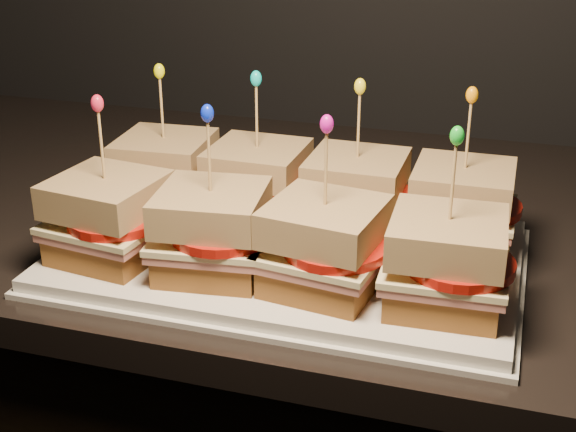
# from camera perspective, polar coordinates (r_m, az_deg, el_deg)

# --- Properties ---
(granite_slab) EXTENTS (2.37, 0.67, 0.03)m
(granite_slab) POSITION_cam_1_polar(r_m,az_deg,el_deg) (0.99, 0.60, -0.03)
(granite_slab) COLOR black
(granite_slab) RESTS_ON cabinet
(platter) EXTENTS (0.46, 0.29, 0.02)m
(platter) POSITION_cam_1_polar(r_m,az_deg,el_deg) (0.83, 0.00, -2.92)
(platter) COLOR white
(platter) RESTS_ON granite_slab
(platter_rim) EXTENTS (0.47, 0.30, 0.01)m
(platter_rim) POSITION_cam_1_polar(r_m,az_deg,el_deg) (0.83, 0.00, -3.29)
(platter_rim) COLOR white
(platter_rim) RESTS_ON granite_slab
(sandwich_0_bread_bot) EXTENTS (0.10, 0.10, 0.03)m
(sandwich_0_bread_bot) POSITION_cam_1_polar(r_m,az_deg,el_deg) (0.93, -8.58, 1.44)
(sandwich_0_bread_bot) COLOR #5B2F0E
(sandwich_0_bread_bot) RESTS_ON platter
(sandwich_0_ham) EXTENTS (0.11, 0.11, 0.01)m
(sandwich_0_ham) POSITION_cam_1_polar(r_m,az_deg,el_deg) (0.92, -8.64, 2.44)
(sandwich_0_ham) COLOR #C46F64
(sandwich_0_ham) RESTS_ON sandwich_0_bread_bot
(sandwich_0_cheese) EXTENTS (0.11, 0.11, 0.01)m
(sandwich_0_cheese) POSITION_cam_1_polar(r_m,az_deg,el_deg) (0.92, -8.67, 2.85)
(sandwich_0_cheese) COLOR beige
(sandwich_0_cheese) RESTS_ON sandwich_0_ham
(sandwich_0_tomato) EXTENTS (0.10, 0.10, 0.01)m
(sandwich_0_tomato) POSITION_cam_1_polar(r_m,az_deg,el_deg) (0.91, -8.17, 3.09)
(sandwich_0_tomato) COLOR #B7180E
(sandwich_0_tomato) RESTS_ON sandwich_0_cheese
(sandwich_0_bread_top) EXTENTS (0.10, 0.10, 0.03)m
(sandwich_0_bread_top) POSITION_cam_1_polar(r_m,az_deg,el_deg) (0.91, -8.78, 4.53)
(sandwich_0_bread_top) COLOR brown
(sandwich_0_bread_top) RESTS_ON sandwich_0_tomato
(sandwich_0_pick) EXTENTS (0.00, 0.00, 0.09)m
(sandwich_0_pick) POSITION_cam_1_polar(r_m,az_deg,el_deg) (0.90, -8.96, 7.35)
(sandwich_0_pick) COLOR tan
(sandwich_0_pick) RESTS_ON sandwich_0_bread_top
(sandwich_0_frill) EXTENTS (0.01, 0.01, 0.02)m
(sandwich_0_frill) POSITION_cam_1_polar(r_m,az_deg,el_deg) (0.89, -9.15, 10.14)
(sandwich_0_frill) COLOR #E5E808
(sandwich_0_frill) RESTS_ON sandwich_0_pick
(sandwich_1_bread_bot) EXTENTS (0.10, 0.10, 0.03)m
(sandwich_1_bread_bot) POSITION_cam_1_polar(r_m,az_deg,el_deg) (0.89, -2.14, 0.67)
(sandwich_1_bread_bot) COLOR #5B2F0E
(sandwich_1_bread_bot) RESTS_ON platter
(sandwich_1_ham) EXTENTS (0.11, 0.10, 0.01)m
(sandwich_1_ham) POSITION_cam_1_polar(r_m,az_deg,el_deg) (0.88, -2.16, 1.71)
(sandwich_1_ham) COLOR #C46F64
(sandwich_1_ham) RESTS_ON sandwich_1_bread_bot
(sandwich_1_cheese) EXTENTS (0.11, 0.11, 0.01)m
(sandwich_1_cheese) POSITION_cam_1_polar(r_m,az_deg,el_deg) (0.88, -2.16, 2.13)
(sandwich_1_cheese) COLOR beige
(sandwich_1_cheese) RESTS_ON sandwich_1_ham
(sandwich_1_tomato) EXTENTS (0.10, 0.10, 0.01)m
(sandwich_1_tomato) POSITION_cam_1_polar(r_m,az_deg,el_deg) (0.87, -1.55, 2.37)
(sandwich_1_tomato) COLOR #B7180E
(sandwich_1_tomato) RESTS_ON sandwich_1_cheese
(sandwich_1_bread_top) EXTENTS (0.10, 0.10, 0.03)m
(sandwich_1_bread_top) POSITION_cam_1_polar(r_m,az_deg,el_deg) (0.87, -2.19, 3.89)
(sandwich_1_bread_top) COLOR brown
(sandwich_1_bread_top) RESTS_ON sandwich_1_tomato
(sandwich_1_pick) EXTENTS (0.00, 0.00, 0.09)m
(sandwich_1_pick) POSITION_cam_1_polar(r_m,az_deg,el_deg) (0.86, -2.24, 6.83)
(sandwich_1_pick) COLOR tan
(sandwich_1_pick) RESTS_ON sandwich_1_bread_top
(sandwich_1_frill) EXTENTS (0.01, 0.01, 0.02)m
(sandwich_1_frill) POSITION_cam_1_polar(r_m,az_deg,el_deg) (0.85, -2.29, 9.75)
(sandwich_1_frill) COLOR #0BC7C8
(sandwich_1_frill) RESTS_ON sandwich_1_pick
(sandwich_2_bread_bot) EXTENTS (0.10, 0.10, 0.03)m
(sandwich_2_bread_bot) POSITION_cam_1_polar(r_m,az_deg,el_deg) (0.86, 4.80, -0.17)
(sandwich_2_bread_bot) COLOR #5B2F0E
(sandwich_2_bread_bot) RESTS_ON platter
(sandwich_2_ham) EXTENTS (0.11, 0.10, 0.01)m
(sandwich_2_ham) POSITION_cam_1_polar(r_m,az_deg,el_deg) (0.86, 4.84, 0.89)
(sandwich_2_ham) COLOR #C46F64
(sandwich_2_ham) RESTS_ON sandwich_2_bread_bot
(sandwich_2_cheese) EXTENTS (0.11, 0.11, 0.01)m
(sandwich_2_cheese) POSITION_cam_1_polar(r_m,az_deg,el_deg) (0.85, 4.85, 1.32)
(sandwich_2_cheese) COLOR beige
(sandwich_2_cheese) RESTS_ON sandwich_2_ham
(sandwich_2_tomato) EXTENTS (0.10, 0.10, 0.01)m
(sandwich_2_tomato) POSITION_cam_1_polar(r_m,az_deg,el_deg) (0.84, 5.58, 1.55)
(sandwich_2_tomato) COLOR #B7180E
(sandwich_2_tomato) RESTS_ON sandwich_2_cheese
(sandwich_2_bread_top) EXTENTS (0.10, 0.10, 0.03)m
(sandwich_2_bread_top) POSITION_cam_1_polar(r_m,az_deg,el_deg) (0.84, 4.92, 3.13)
(sandwich_2_bread_top) COLOR brown
(sandwich_2_bread_top) RESTS_ON sandwich_2_tomato
(sandwich_2_pick) EXTENTS (0.00, 0.00, 0.09)m
(sandwich_2_pick) POSITION_cam_1_polar(r_m,az_deg,el_deg) (0.83, 5.03, 6.16)
(sandwich_2_pick) COLOR tan
(sandwich_2_pick) RESTS_ON sandwich_2_bread_top
(sandwich_2_frill) EXTENTS (0.01, 0.01, 0.02)m
(sandwich_2_frill) POSITION_cam_1_polar(r_m,az_deg,el_deg) (0.82, 5.14, 9.17)
(sandwich_2_frill) COLOR yellow
(sandwich_2_frill) RESTS_ON sandwich_2_pick
(sandwich_3_bread_bot) EXTENTS (0.10, 0.10, 0.03)m
(sandwich_3_bread_bot) POSITION_cam_1_polar(r_m,az_deg,el_deg) (0.85, 12.07, -1.05)
(sandwich_3_bread_bot) COLOR #5B2F0E
(sandwich_3_bread_bot) RESTS_ON platter
(sandwich_3_ham) EXTENTS (0.11, 0.10, 0.01)m
(sandwich_3_ham) POSITION_cam_1_polar(r_m,az_deg,el_deg) (0.84, 12.17, 0.02)
(sandwich_3_ham) COLOR #C46F64
(sandwich_3_ham) RESTS_ON sandwich_3_bread_bot
(sandwich_3_cheese) EXTENTS (0.11, 0.10, 0.01)m
(sandwich_3_cheese) POSITION_cam_1_polar(r_m,az_deg,el_deg) (0.84, 12.21, 0.46)
(sandwich_3_cheese) COLOR beige
(sandwich_3_cheese) RESTS_ON sandwich_3_ham
(sandwich_3_tomato) EXTENTS (0.10, 0.10, 0.01)m
(sandwich_3_tomato) POSITION_cam_1_polar(r_m,az_deg,el_deg) (0.83, 13.03, 0.68)
(sandwich_3_tomato) COLOR #B7180E
(sandwich_3_tomato) RESTS_ON sandwich_3_cheese
(sandwich_3_bread_top) EXTENTS (0.10, 0.10, 0.03)m
(sandwich_3_bread_top) POSITION_cam_1_polar(r_m,az_deg,el_deg) (0.83, 12.38, 2.28)
(sandwich_3_bread_top) COLOR brown
(sandwich_3_bread_top) RESTS_ON sandwich_3_tomato
(sandwich_3_pick) EXTENTS (0.00, 0.00, 0.09)m
(sandwich_3_pick) POSITION_cam_1_polar(r_m,az_deg,el_deg) (0.81, 12.67, 5.34)
(sandwich_3_pick) COLOR tan
(sandwich_3_pick) RESTS_ON sandwich_3_bread_top
(sandwich_3_frill) EXTENTS (0.01, 0.01, 0.02)m
(sandwich_3_frill) POSITION_cam_1_polar(r_m,az_deg,el_deg) (0.80, 12.95, 8.39)
(sandwich_3_frill) COLOR orange
(sandwich_3_frill) RESTS_ON sandwich_3_pick
(sandwich_4_bread_bot) EXTENTS (0.11, 0.11, 0.03)m
(sandwich_4_bread_bot) POSITION_cam_1_polar(r_m,az_deg,el_deg) (0.82, -12.47, -1.92)
(sandwich_4_bread_bot) COLOR #5B2F0E
(sandwich_4_bread_bot) RESTS_ON platter
(sandwich_4_ham) EXTENTS (0.12, 0.12, 0.01)m
(sandwich_4_ham) POSITION_cam_1_polar(r_m,az_deg,el_deg) (0.82, -12.58, -0.82)
(sandwich_4_ham) COLOR #C46F64
(sandwich_4_ham) RESTS_ON sandwich_4_bread_bot
(sandwich_4_cheese) EXTENTS (0.12, 0.12, 0.01)m
(sandwich_4_cheese) POSITION_cam_1_polar(r_m,az_deg,el_deg) (0.81, -12.62, -0.37)
(sandwich_4_cheese) COLOR beige
(sandwich_4_cheese) RESTS_ON sandwich_4_ham
(sandwich_4_tomato) EXTENTS (0.10, 0.10, 0.01)m
(sandwich_4_tomato) POSITION_cam_1_polar(r_m,az_deg,el_deg) (0.80, -12.12, -0.15)
(sandwich_4_tomato) COLOR #B7180E
(sandwich_4_tomato) RESTS_ON sandwich_4_cheese
(sandwich_4_bread_top) EXTENTS (0.11, 0.11, 0.03)m
(sandwich_4_bread_top) POSITION_cam_1_polar(r_m,az_deg,el_deg) (0.80, -12.80, 1.50)
(sandwich_4_bread_top) COLOR brown
(sandwich_4_bread_top) RESTS_ON sandwich_4_tomato
(sandwich_4_pick) EXTENTS (0.00, 0.00, 0.09)m
(sandwich_4_pick) POSITION_cam_1_polar(r_m,az_deg,el_deg) (0.79, -13.10, 4.65)
(sandwich_4_pick) COLOR tan
(sandwich_4_pick) RESTS_ON sandwich_4_bread_top
(sandwich_4_frill) EXTENTS (0.01, 0.01, 0.02)m
(sandwich_4_frill) POSITION_cam_1_polar(r_m,az_deg,el_deg) (0.77, -13.41, 7.80)
(sandwich_4_frill) COLOR red
(sandwich_4_frill) RESTS_ON sandwich_4_pick
(sandwich_5_bread_bot) EXTENTS (0.11, 0.11, 0.03)m
(sandwich_5_bread_bot) POSITION_cam_1_polar(r_m,az_deg,el_deg) (0.78, -5.33, -2.99)
(sandwich_5_bread_bot) COLOR #5B2F0E
(sandwich_5_bread_bot) RESTS_ON platter
(sandwich_5_ham) EXTENTS (0.12, 0.11, 0.01)m
(sandwich_5_ham) POSITION_cam_1_polar(r_m,az_deg,el_deg) (0.77, -5.38, -1.84)
(sandwich_5_ham) COLOR #C46F64
(sandwich_5_ham) RESTS_ON sandwich_5_bread_bot
(sandwich_5_cheese) EXTENTS (0.12, 0.12, 0.01)m
(sandwich_5_cheese) POSITION_cam_1_polar(r_m,az_deg,el_deg) (0.77, -5.40, -1.37)
(sandwich_5_cheese) COLOR beige
(sandwich_5_cheese) RESTS_ON sandwich_5_ham
(sandwich_5_tomato) EXTENTS (0.10, 0.10, 0.01)m
(sandwich_5_tomato) POSITION_cam_1_polar(r_m,az_deg,el_deg) (0.76, -4.75, -1.15)
(sandwich_5_tomato) COLOR #B7180E
(sandwich_5_tomato) RESTS_ON sandwich_5_cheese
(sandwich_5_bread_top) EXTENTS (0.11, 0.11, 0.03)m
(sandwich_5_bread_top) POSITION_cam_1_polar(r_m,az_deg,el_deg) (0.76, -5.48, 0.61)
(sandwich_5_bread_top) COLOR brown
(sandwich_5_bread_top) RESTS_ON sandwich_5_tomato
(sandwich_5_pick) EXTENTS (0.00, 0.00, 0.09)m
(sandwich_5_pick) POSITION_cam_1_polar(r_m,az_deg,el_deg) (0.74, -5.62, 3.94)
(sandwich_5_pick) COLOR tan
(sandwich_5_pick) RESTS_ON sandwich_5_bread_top
(sandwich_5_frill) EXTENTS (0.01, 0.01, 0.02)m
(sandwich_5_frill) POSITION_cam_1_polar(r_m,az_deg,el_deg) (0.73, -5.76, 7.29)
(sandwich_5_frill) COLOR #0B25DF
(sandwich_5_frill) RESTS_ON sandwich_5_pick
(sandwich_6_bread_bot) EXTENTS (0.11, 0.11, 0.03)m
(sandwich_6_bread_bot) POSITION_cam_1_polar(r_m,az_deg,el_deg) (0.75, 2.56, -4.12)
(sandwich_6_bread_bot) COLOR #5B2F0E
(sandwich_6_bread_bot) RESTS_ON platter
(sandwich_6_ham) EXTENTS (0.12, 0.12, 0.01)m
(sandwich_6_ham) POSITION_cam_1_polar(r_m,az_deg,el_deg) (0.74, 2.58, -2.93)
(sandwich_6_ham) COLOR #C46F64
(sandwich_6_ham) RESTS_ON sandwich_6_bread_bot
(sandwich_6_cheese) EXTENTS (0.12, 0.12, 0.01)m
(sandwich_6_cheese) POSITION_cam_1_polar(r_m,az_deg,el_deg) (0.74, 2.59, -2.44)
(sandwich_6_cheese) COLOR beige
(sandwich_6_cheese) RESTS_ON sandwich_6_ham
(sandwich_6_tomato) EXTENTS (0.10, 0.10, 0.01)m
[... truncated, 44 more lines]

